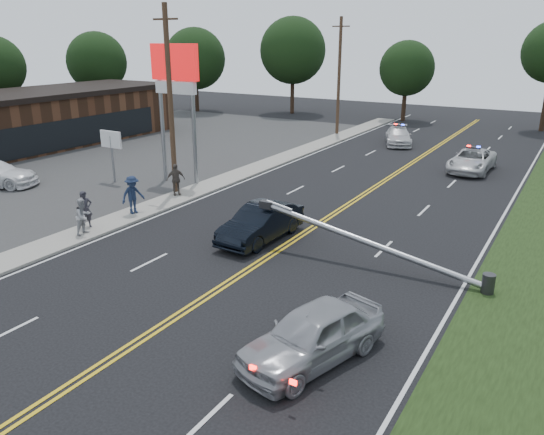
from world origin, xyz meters
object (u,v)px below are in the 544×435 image
Objects in this scene: bystander_a at (85,209)px; bystander_d at (176,179)px; emergency_b at (398,136)px; bystander_b at (83,216)px; pylon_sign at (175,80)px; utility_pole_mid at (170,101)px; small_sign at (111,144)px; bystander_c at (133,195)px; crashed_sedan at (261,223)px; fallen_streetlight at (380,246)px; emergency_a at (472,160)px; utility_pole_far at (339,76)px; waiting_sedan at (313,334)px.

bystander_a is 6.11m from bystander_d.
emergency_b is 2.95× the size of bystander_b.
pylon_sign is at bearing 9.91° from bystander_b.
utility_pole_mid reaches higher than bystander_d.
pylon_sign is 2.58× the size of small_sign.
bystander_c is at bearing -35.85° from small_sign.
bystander_b is 3.25m from bystander_c.
crashed_sedan is 8.06m from bystander_a.
fallen_streetlight reaches higher than crashed_sedan.
emergency_a is 1.07× the size of emergency_b.
bystander_a is at bearing -168.41° from fallen_streetlight.
small_sign is 8.59m from bystander_a.
fallen_streetlight is (18.19, -4.00, -1.41)m from small_sign.
utility_pole_mid is 5.34× the size of bystander_c.
pylon_sign is 12.04m from crashed_sedan.
fallen_streetlight is 5.36× the size of bystander_d.
emergency_a reaches higher than emergency_b.
bystander_c is (-7.11, -0.39, 0.29)m from crashed_sedan.
bystander_b is 0.87× the size of bystander_c.
utility_pole_far is at bearing 77.69° from small_sign.
utility_pole_far is at bearing 34.89° from bystander_d.
utility_pole_mid is 2.09× the size of emergency_b.
utility_pole_far is at bearing 117.24° from fallen_streetlight.
emergency_a is 3.16× the size of bystander_b.
bystander_a is at bearing -179.53° from waiting_sedan.
bystander_b is at bearing -51.21° from small_sign.
fallen_streetlight reaches higher than waiting_sedan.
fallen_streetlight is 25.33m from emergency_b.
utility_pole_mid is 1.95× the size of emergency_a.
pylon_sign is 20.45m from waiting_sedan.
fallen_streetlight is 0.94× the size of utility_pole_far.
bystander_d is (-0.30, 3.52, -0.06)m from bystander_c.
crashed_sedan is at bearing -31.54° from pylon_sign.
bystander_b is at bearing -141.86° from bystander_d.
bystander_b is (0.61, -0.65, -0.04)m from bystander_a.
bystander_d is (-7.41, 3.13, 0.23)m from crashed_sedan.
bystander_a is (-5.75, -26.94, 0.27)m from emergency_b.
bystander_d reaches higher than crashed_sedan.
small_sign reaches higher than bystander_b.
bystander_b is 6.78m from bystander_d.
fallen_streetlight is at bearing -75.86° from bystander_c.
emergency_a is at bearing 39.35° from pylon_sign.
bystander_b is (1.07, -29.30, -4.15)m from utility_pole_far.
crashed_sedan is at bearing -16.07° from small_sign.
fallen_streetlight is at bearing -0.73° from crashed_sedan.
bystander_d is at bearing 164.96° from fallen_streetlight.
bystander_b is at bearing -75.71° from pylon_sign.
pylon_sign is 20.06m from utility_pole_far.
fallen_streetlight is 12.75m from bystander_b.
bystander_c is at bearing -174.10° from crashed_sedan.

